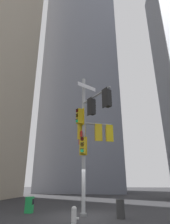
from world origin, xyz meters
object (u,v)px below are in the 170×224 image
at_px(trash_bin, 120,209).
at_px(signal_pole_assembly, 90,129).
at_px(newspaper_box, 29,205).
at_px(fire_hydrant, 74,216).

bearing_deg(trash_bin, signal_pole_assembly, 170.98).
bearing_deg(signal_pole_assembly, trash_bin, -9.02).
height_order(newspaper_box, trash_bin, trash_bin).
distance_m(signal_pole_assembly, newspaper_box, 6.02).
distance_m(fire_hydrant, newspaper_box, 4.96).
height_order(signal_pole_assembly, trash_bin, signal_pole_assembly).
relative_size(newspaper_box, trash_bin, 1.00).
bearing_deg(fire_hydrant, trash_bin, 49.73).
bearing_deg(newspaper_box, fire_hydrant, -45.41).
relative_size(fire_hydrant, trash_bin, 0.90).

